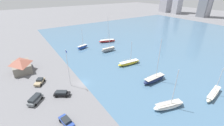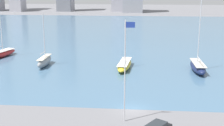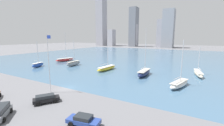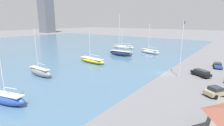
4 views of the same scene
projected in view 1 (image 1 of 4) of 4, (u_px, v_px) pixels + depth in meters
ground_plane at (83, 83)px, 52.16m from camera, size 500.00×500.00×0.00m
harbor_water at (195, 45)px, 86.66m from camera, size 180.00×140.00×0.00m
boat_shed at (21, 65)px, 59.00m from camera, size 9.73×6.42×4.82m
flag_pole at (68, 67)px, 47.71m from camera, size 1.24×0.14×13.11m
sailboat_navy at (154, 79)px, 52.80m from camera, size 2.68×10.19×15.45m
sailboat_red at (107, 41)px, 91.58m from camera, size 5.26×10.52×15.30m
sailboat_white at (169, 105)px, 41.07m from camera, size 4.88×9.72×11.92m
sailboat_gray at (108, 49)px, 77.94m from camera, size 1.76×8.40×11.32m
sailboat_yellow at (129, 63)px, 64.64m from camera, size 3.49×11.01×10.31m
sailboat_cream at (214, 94)px, 45.67m from camera, size 3.73×11.10×9.45m
sailboat_blue at (83, 47)px, 81.72m from camera, size 3.69×6.95×10.79m
parked_wagon_black at (62, 93)px, 45.66m from camera, size 4.16×4.98×1.61m
parked_suv_gray at (35, 99)px, 43.03m from camera, size 4.89×4.81×1.94m
parked_sedan_blue at (66, 121)px, 36.16m from camera, size 5.10×2.82×1.55m
parked_pickup_tan at (40, 81)px, 51.56m from camera, size 4.84×4.22×1.76m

